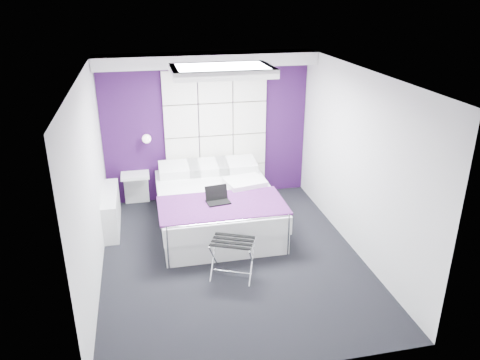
{
  "coord_description": "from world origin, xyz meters",
  "views": [
    {
      "loc": [
        -1.1,
        -5.65,
        3.59
      ],
      "look_at": [
        0.2,
        0.35,
        1.04
      ],
      "focal_mm": 35.0,
      "sensor_mm": 36.0,
      "label": 1
    }
  ],
  "objects_px": {
    "radiator": "(111,210)",
    "nightstand": "(135,175)",
    "laptop": "(218,198)",
    "bed": "(216,206)",
    "wall_lamp": "(146,138)",
    "luggage_rack": "(233,258)"
  },
  "relations": [
    {
      "from": "laptop",
      "to": "nightstand",
      "type": "bearing_deg",
      "value": 121.3
    },
    {
      "from": "nightstand",
      "to": "luggage_rack",
      "type": "relative_size",
      "value": 0.88
    },
    {
      "from": "laptop",
      "to": "wall_lamp",
      "type": "bearing_deg",
      "value": 114.41
    },
    {
      "from": "bed",
      "to": "laptop",
      "type": "bearing_deg",
      "value": -95.76
    },
    {
      "from": "luggage_rack",
      "to": "laptop",
      "type": "height_order",
      "value": "laptop"
    },
    {
      "from": "radiator",
      "to": "bed",
      "type": "distance_m",
      "value": 1.66
    },
    {
      "from": "nightstand",
      "to": "radiator",
      "type": "bearing_deg",
      "value": -118.91
    },
    {
      "from": "bed",
      "to": "luggage_rack",
      "type": "relative_size",
      "value": 4.15
    },
    {
      "from": "radiator",
      "to": "luggage_rack",
      "type": "bearing_deg",
      "value": -47.36
    },
    {
      "from": "luggage_rack",
      "to": "bed",
      "type": "bearing_deg",
      "value": 113.07
    },
    {
      "from": "nightstand",
      "to": "laptop",
      "type": "bearing_deg",
      "value": -50.72
    },
    {
      "from": "radiator",
      "to": "nightstand",
      "type": "bearing_deg",
      "value": 61.09
    },
    {
      "from": "luggage_rack",
      "to": "radiator",
      "type": "bearing_deg",
      "value": 156.7
    },
    {
      "from": "bed",
      "to": "laptop",
      "type": "distance_m",
      "value": 0.59
    },
    {
      "from": "wall_lamp",
      "to": "bed",
      "type": "xyz_separation_m",
      "value": [
        1.0,
        -1.04,
        -0.89
      ]
    },
    {
      "from": "bed",
      "to": "luggage_rack",
      "type": "height_order",
      "value": "bed"
    },
    {
      "from": "bed",
      "to": "nightstand",
      "type": "height_order",
      "value": "bed"
    },
    {
      "from": "luggage_rack",
      "to": "laptop",
      "type": "relative_size",
      "value": 1.61
    },
    {
      "from": "wall_lamp",
      "to": "luggage_rack",
      "type": "distance_m",
      "value": 2.86
    },
    {
      "from": "nightstand",
      "to": "wall_lamp",
      "type": "bearing_deg",
      "value": 9.37
    },
    {
      "from": "wall_lamp",
      "to": "laptop",
      "type": "relative_size",
      "value": 0.45
    },
    {
      "from": "wall_lamp",
      "to": "bed",
      "type": "distance_m",
      "value": 1.69
    }
  ]
}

